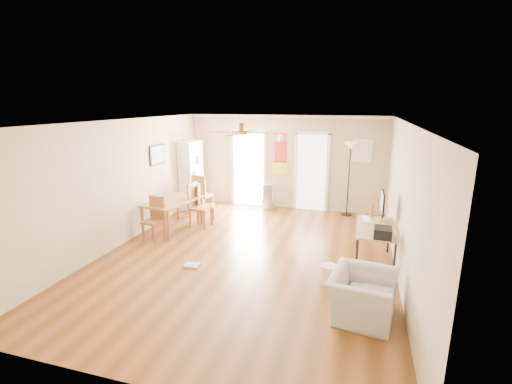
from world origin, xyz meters
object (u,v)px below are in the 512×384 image
(dining_table, at_px, (174,215))
(armchair, at_px, (362,295))
(wastebasket_a, at_px, (329,274))
(dining_chair_far, at_px, (203,193))
(dining_chair_right_a, at_px, (206,204))
(dining_chair_right_b, at_px, (200,205))
(printer, at_px, (383,233))
(computer_desk, at_px, (374,246))
(bookshelf, at_px, (191,175))
(torchiere_lamp, at_px, (349,179))
(dining_chair_near, at_px, (153,219))
(trash_can, at_px, (268,197))

(dining_table, height_order, armchair, dining_table)
(wastebasket_a, xyz_separation_m, armchair, (0.52, -0.83, 0.16))
(armchair, bearing_deg, dining_chair_far, 55.94)
(dining_chair_right_a, height_order, dining_chair_right_b, dining_chair_right_b)
(dining_chair_far, distance_m, armchair, 5.80)
(printer, bearing_deg, computer_desk, 102.65)
(bookshelf, relative_size, dining_chair_far, 1.83)
(dining_chair_right_a, relative_size, torchiere_lamp, 0.49)
(dining_chair_right_b, height_order, dining_chair_near, dining_chair_right_b)
(dining_chair_near, height_order, trash_can, dining_chair_near)
(dining_table, relative_size, printer, 4.21)
(printer, bearing_deg, dining_chair_right_b, 162.05)
(dining_chair_far, relative_size, armchair, 1.06)
(bookshelf, height_order, printer, bookshelf)
(dining_chair_right_b, bearing_deg, bookshelf, 33.99)
(dining_chair_right_a, distance_m, trash_can, 1.93)
(dining_table, relative_size, trash_can, 1.93)
(printer, bearing_deg, wastebasket_a, -148.44)
(trash_can, distance_m, printer, 4.43)
(dining_chair_far, distance_m, trash_can, 1.80)
(dining_table, relative_size, dining_chair_right_b, 1.33)
(wastebasket_a, bearing_deg, torchiere_lamp, 88.11)
(computer_desk, relative_size, wastebasket_a, 4.30)
(wastebasket_a, bearing_deg, dining_chair_right_a, 144.47)
(trash_can, bearing_deg, dining_chair_right_b, -123.03)
(printer, height_order, wastebasket_a, printer)
(dining_chair_near, bearing_deg, dining_table, 90.30)
(torchiere_lamp, relative_size, armchair, 2.01)
(bookshelf, bearing_deg, computer_desk, -34.87)
(dining_chair_right_a, relative_size, computer_desk, 0.70)
(trash_can, height_order, printer, printer)
(dining_table, height_order, dining_chair_right_b, dining_chair_right_b)
(dining_chair_right_a, height_order, printer, dining_chair_right_a)
(dining_chair_right_b, relative_size, trash_can, 1.46)
(dining_chair_right_b, height_order, torchiere_lamp, torchiere_lamp)
(dining_table, xyz_separation_m, trash_can, (1.75, 2.16, 0.01))
(torchiere_lamp, distance_m, wastebasket_a, 3.98)
(dining_chair_right_a, distance_m, wastebasket_a, 3.98)
(bookshelf, xyz_separation_m, dining_chair_near, (0.31, -2.54, -0.48))
(torchiere_lamp, distance_m, printer, 3.51)
(dining_chair_right_b, bearing_deg, wastebasket_a, -120.06)
(dining_chair_near, height_order, computer_desk, dining_chair_near)
(computer_desk, bearing_deg, dining_chair_right_b, 165.78)
(dining_chair_far, bearing_deg, dining_table, 94.63)
(computer_desk, bearing_deg, torchiere_lamp, 101.58)
(dining_table, bearing_deg, torchiere_lamp, 29.84)
(dining_chair_far, bearing_deg, wastebasket_a, 147.29)
(dining_table, distance_m, wastebasket_a, 4.13)
(dining_chair_right_b, xyz_separation_m, armchair, (3.75, -2.80, -0.22))
(computer_desk, height_order, printer, printer)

